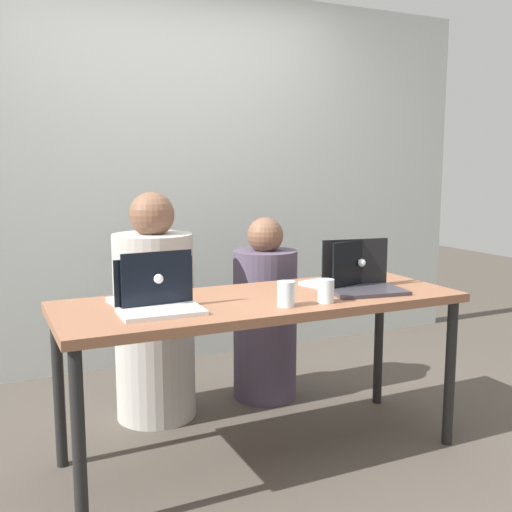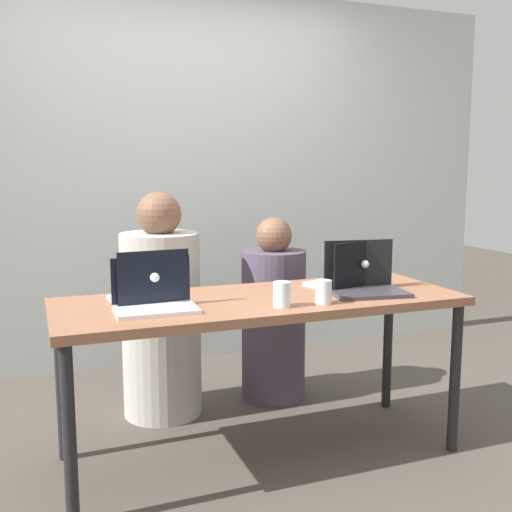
{
  "view_description": "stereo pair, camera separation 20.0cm",
  "coord_description": "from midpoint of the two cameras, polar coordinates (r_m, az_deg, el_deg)",
  "views": [
    {
      "loc": [
        -1.14,
        -2.38,
        1.33
      ],
      "look_at": [
        0.0,
        0.07,
        0.93
      ],
      "focal_mm": 42.0,
      "sensor_mm": 36.0,
      "label": 1
    },
    {
      "loc": [
        -0.96,
        -2.46,
        1.33
      ],
      "look_at": [
        0.0,
        0.07,
        0.93
      ],
      "focal_mm": 42.0,
      "sensor_mm": 36.0,
      "label": 2
    }
  ],
  "objects": [
    {
      "name": "ground_plane",
      "position": [
        2.96,
        -1.47,
        -18.34
      ],
      "size": [
        12.0,
        12.0,
        0.0
      ],
      "primitive_type": "plane",
      "color": "#4B433B"
    },
    {
      "name": "back_wall",
      "position": [
        4.11,
        -10.29,
        7.21
      ],
      "size": [
        4.75,
        0.1,
        2.5
      ],
      "primitive_type": "cube",
      "color": "silver",
      "rests_on": "ground"
    },
    {
      "name": "desk",
      "position": [
        2.72,
        -1.53,
        -5.38
      ],
      "size": [
        1.83,
        0.66,
        0.75
      ],
      "color": "brown",
      "rests_on": "ground"
    },
    {
      "name": "person_on_left",
      "position": [
        3.25,
        -11.41,
        -5.91
      ],
      "size": [
        0.52,
        0.52,
        1.21
      ],
      "rotation": [
        0.0,
        0.0,
        3.43
      ],
      "color": "#B0ACA4",
      "rests_on": "ground"
    },
    {
      "name": "person_on_right",
      "position": [
        3.47,
        -0.8,
        -5.98
      ],
      "size": [
        0.4,
        0.4,
        1.05
      ],
      "rotation": [
        0.0,
        0.0,
        3.05
      ],
      "color": "#4C4053",
      "rests_on": "ground"
    },
    {
      "name": "laptop_front_right",
      "position": [
        2.86,
        8.1,
        -2.31
      ],
      "size": [
        0.38,
        0.3,
        0.24
      ],
      "rotation": [
        0.0,
        0.0,
        -0.14
      ],
      "color": "#37333A",
      "rests_on": "desk"
    },
    {
      "name": "laptop_front_left",
      "position": [
        2.48,
        -11.55,
        -4.19
      ],
      "size": [
        0.34,
        0.25,
        0.21
      ],
      "rotation": [
        0.0,
        0.0,
        -0.02
      ],
      "color": "silver",
      "rests_on": "desk"
    },
    {
      "name": "laptop_back_right",
      "position": [
        2.98,
        6.77,
        -1.86
      ],
      "size": [
        0.41,
        0.32,
        0.23
      ],
      "rotation": [
        0.0,
        0.0,
        3.39
      ],
      "color": "silver",
      "rests_on": "desk"
    },
    {
      "name": "laptop_back_left",
      "position": [
        2.6,
        -12.14,
        -3.48
      ],
      "size": [
        0.32,
        0.29,
        0.24
      ],
      "rotation": [
        0.0,
        0.0,
        3.22
      ],
      "color": "silver",
      "rests_on": "desk"
    },
    {
      "name": "water_glass_center",
      "position": [
        2.52,
        0.6,
        -3.8
      ],
      "size": [
        0.07,
        0.07,
        0.11
      ],
      "color": "silver",
      "rests_on": "desk"
    },
    {
      "name": "water_glass_right",
      "position": [
        2.6,
        4.49,
        -3.5
      ],
      "size": [
        0.07,
        0.07,
        0.1
      ],
      "color": "silver",
      "rests_on": "desk"
    }
  ]
}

